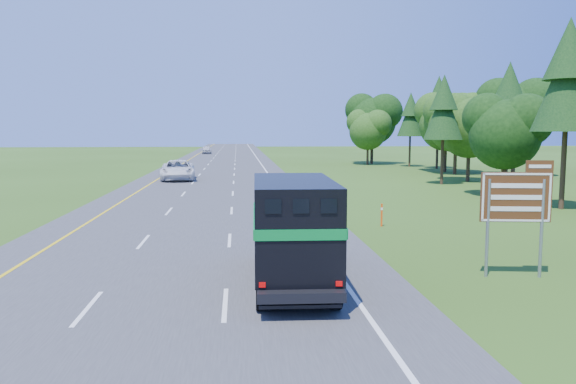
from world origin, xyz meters
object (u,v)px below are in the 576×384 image
object	(u,v)px
horse_truck	(292,228)
white_suv	(178,170)
exit_sign	(517,202)
far_car	(207,150)

from	to	relation	value
horse_truck	white_suv	bearing A→B (deg)	102.96
exit_sign	far_car	bearing A→B (deg)	107.10
horse_truck	white_suv	distance (m)	37.89
horse_truck	exit_sign	distance (m)	7.34
far_car	horse_truck	bearing A→B (deg)	-87.48
white_suv	far_car	bearing A→B (deg)	85.53
horse_truck	exit_sign	size ratio (longest dim) A/B	1.96
far_car	exit_sign	bearing A→B (deg)	-83.19
white_suv	exit_sign	xyz separation A→B (m)	(14.65, -36.94, 1.50)
horse_truck	exit_sign	world-z (taller)	exit_sign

